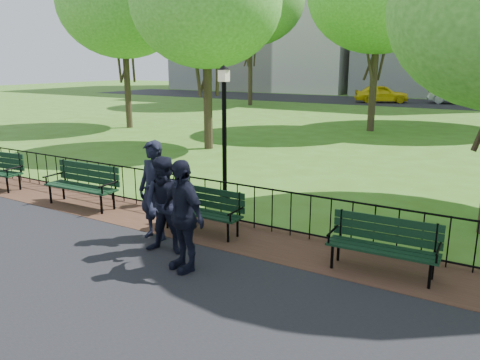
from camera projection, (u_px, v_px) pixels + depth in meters
The scene contains 15 objects.
ground at pixel (150, 252), 8.30m from camera, with size 120.00×120.00×0.00m, color #3E6219.
dirt_strip at pixel (200, 227), 9.54m from camera, with size 60.00×1.60×0.01m, color #341E15.
far_street at pixel (446, 104), 37.34m from camera, with size 70.00×9.00×0.01m, color black.
iron_fence at pixel (213, 198), 9.84m from camera, with size 24.06×0.06×1.00m.
park_bench_main at pixel (193, 203), 9.22m from camera, with size 1.68×0.53×0.95m.
park_bench_left_a at pixel (84, 180), 10.83m from camera, with size 1.92×0.65×1.08m.
park_bench_right_a at pixel (384, 240), 7.37m from camera, with size 1.73×0.61×0.97m.
lamppost at pixel (224, 129), 10.97m from camera, with size 0.29×0.29×3.21m.
tree_near_w at pixel (206, 3), 16.95m from camera, with size 5.54×5.54×7.72m.
tree_mid_w at pixel (123, 2), 22.58m from camera, with size 6.29×6.29×8.76m.
person_left at pixel (154, 191), 8.71m from camera, with size 0.69×0.45×1.88m, color black.
person_mid at pixel (166, 206), 8.05m from camera, with size 0.84×0.44×1.72m, color black.
person_right at pixel (183, 215), 7.39m from camera, with size 1.06×0.44×1.82m, color black.
taxi at pixel (381, 94), 38.63m from camera, with size 1.73×4.29×1.46m, color yellow.
sedan_silver at pixel (460, 95), 37.06m from camera, with size 1.61×4.63×1.52m, color #94969B.
Camera 1 is at (5.37, -5.79, 3.28)m, focal length 35.00 mm.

